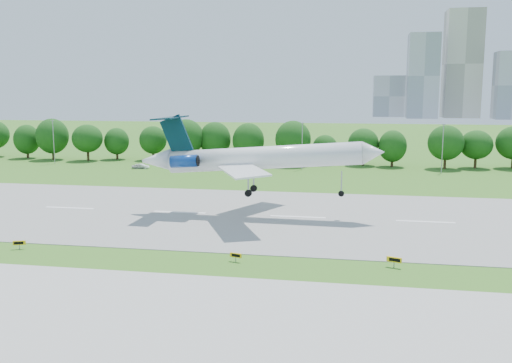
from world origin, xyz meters
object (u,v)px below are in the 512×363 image
at_px(airliner, 252,157).
at_px(service_vehicle_b, 139,166).
at_px(taxi_sign_left, 19,243).
at_px(service_vehicle_a, 142,166).

distance_m(airliner, service_vehicle_b, 65.19).
height_order(taxi_sign_left, service_vehicle_a, service_vehicle_a).
bearing_deg(airliner, service_vehicle_b, 128.45).
bearing_deg(service_vehicle_a, taxi_sign_left, -173.65).
xyz_separation_m(airliner, taxi_sign_left, (-25.92, -25.20, -8.82)).
bearing_deg(taxi_sign_left, airliner, 24.65).
xyz_separation_m(airliner, service_vehicle_b, (-39.77, 50.86, -8.99)).
xyz_separation_m(airliner, service_vehicle_a, (-39.11, 51.08, -9.02)).
relative_size(airliner, service_vehicle_a, 10.65).
xyz_separation_m(taxi_sign_left, service_vehicle_b, (-13.85, 76.06, -0.17)).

